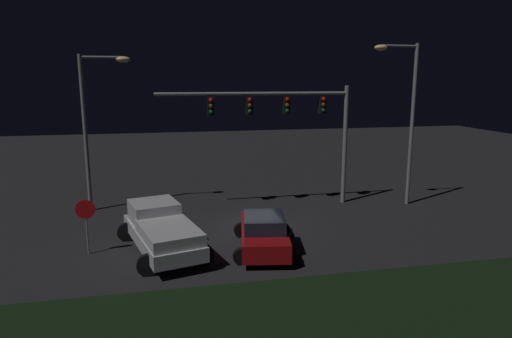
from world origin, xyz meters
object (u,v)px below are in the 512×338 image
at_px(pickup_truck, 161,227).
at_px(stop_sign, 86,216).
at_px(street_lamp_right, 405,106).
at_px(traffic_signal_gantry, 287,114).
at_px(car_sedan, 264,232).
at_px(street_lamp_left, 94,114).

height_order(pickup_truck, stop_sign, stop_sign).
bearing_deg(stop_sign, street_lamp_right, 14.46).
bearing_deg(stop_sign, traffic_signal_gantry, 28.28).
relative_size(car_sedan, stop_sign, 2.08).
xyz_separation_m(street_lamp_left, street_lamp_right, (16.13, -2.30, 0.33)).
bearing_deg(traffic_signal_gantry, street_lamp_right, -9.62).
height_order(street_lamp_left, stop_sign, street_lamp_left).
height_order(pickup_truck, street_lamp_left, street_lamp_left).
xyz_separation_m(car_sedan, traffic_signal_gantry, (2.64, 6.13, 4.29)).
bearing_deg(street_lamp_left, pickup_truck, -64.46).
xyz_separation_m(car_sedan, stop_sign, (-6.91, 0.99, 0.82)).
xyz_separation_m(pickup_truck, street_lamp_right, (12.97, 4.31, 4.41)).
xyz_separation_m(pickup_truck, traffic_signal_gantry, (6.71, 5.37, 4.03)).
xyz_separation_m(pickup_truck, street_lamp_left, (-3.16, 6.61, 4.08)).
bearing_deg(street_lamp_right, car_sedan, -150.32).
height_order(traffic_signal_gantry, street_lamp_right, street_lamp_right).
relative_size(traffic_signal_gantry, street_lamp_right, 1.19).
xyz_separation_m(car_sedan, street_lamp_left, (-7.23, 7.37, 4.34)).
xyz_separation_m(pickup_truck, stop_sign, (-2.84, 0.23, 0.56)).
bearing_deg(traffic_signal_gantry, street_lamp_left, 172.85).
relative_size(car_sedan, traffic_signal_gantry, 0.45).
relative_size(street_lamp_left, stop_sign, 3.62).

